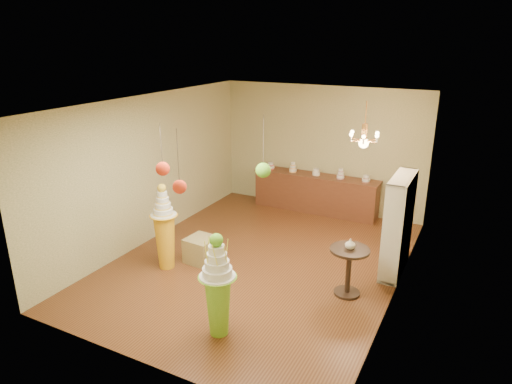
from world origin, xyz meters
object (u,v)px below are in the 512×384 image
at_px(pedestal_green, 218,292).
at_px(pedestal_orange, 165,234).
at_px(sideboard, 315,193).
at_px(round_table, 349,265).

xyz_separation_m(pedestal_green, pedestal_orange, (-1.91, 1.26, -0.01)).
xyz_separation_m(sideboard, round_table, (1.81, -3.34, 0.06)).
bearing_deg(sideboard, pedestal_green, -84.79).
xyz_separation_m(pedestal_green, sideboard, (-0.48, 5.22, -0.19)).
height_order(pedestal_orange, round_table, pedestal_orange).
bearing_deg(pedestal_orange, pedestal_green, -33.36).
bearing_deg(pedestal_orange, round_table, 10.74).
bearing_deg(sideboard, round_table, -61.59).
xyz_separation_m(pedestal_orange, round_table, (3.24, 0.62, -0.12)).
height_order(pedestal_green, sideboard, pedestal_green).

